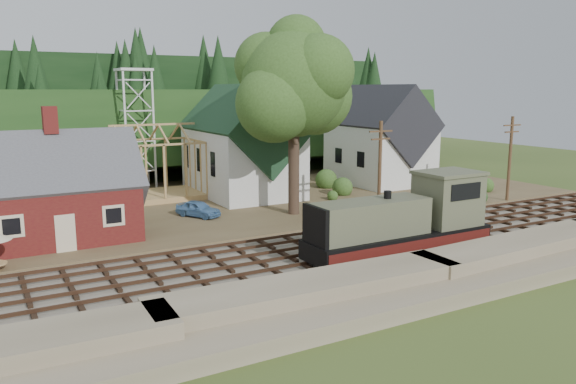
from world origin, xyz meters
TOP-DOWN VIEW (x-y plane):
  - ground at (0.00, 0.00)m, footprint 140.00×140.00m
  - embankment at (0.00, -8.50)m, footprint 64.00×5.00m
  - railroad_bed at (0.00, 0.00)m, footprint 64.00×11.00m
  - village_flat at (0.00, 18.00)m, footprint 64.00×26.00m
  - hillside at (0.00, 42.00)m, footprint 70.00×28.96m
  - ridge at (0.00, 58.00)m, footprint 80.00×20.00m
  - depot at (-16.00, 11.00)m, footprint 10.80×7.41m
  - church at (2.00, 19.68)m, footprint 8.40×15.17m
  - farmhouse at (18.00, 19.00)m, footprint 8.40×10.80m
  - timber_frame at (-6.00, 22.00)m, footprint 8.20×6.20m
  - lattice_tower at (-6.00, 28.00)m, footprint 3.20×3.20m
  - big_tree at (2.17, 10.08)m, footprint 10.90×8.40m
  - telegraph_pole_near at (7.00, 5.20)m, footprint 2.20×0.28m
  - telegraph_pole_far at (22.00, 5.20)m, footprint 2.20×0.28m
  - locomotive at (2.59, -3.00)m, footprint 12.60×3.15m
  - car_blue at (-5.25, 12.79)m, footprint 3.24×4.09m
  - car_red at (17.81, 19.76)m, footprint 4.18×2.23m

SIDE VIEW (x-z plane):
  - ground at x=0.00m, z-range 0.00..0.00m
  - embankment at x=0.00m, z-range -0.80..0.80m
  - hillside at x=0.00m, z-range -6.37..6.37m
  - ridge at x=0.00m, z-range -6.00..6.00m
  - railroad_bed at x=0.00m, z-range 0.00..0.16m
  - village_flat at x=0.00m, z-range 0.00..0.30m
  - car_red at x=17.81m, z-range 0.30..1.42m
  - car_blue at x=-5.25m, z-range 0.30..1.61m
  - locomotive at x=2.59m, z-range -0.30..4.72m
  - depot at x=-16.00m, z-range -1.29..7.71m
  - timber_frame at x=-6.00m, z-range -0.23..6.76m
  - telegraph_pole_near at x=7.00m, z-range 0.25..8.25m
  - telegraph_pole_far at x=22.00m, z-range 0.25..8.25m
  - farmhouse at x=18.00m, z-range -0.43..10.17m
  - church at x=2.00m, z-range -1.32..11.68m
  - lattice_tower at x=-6.00m, z-range 3.97..16.10m
  - big_tree at x=2.17m, z-range 2.87..17.57m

